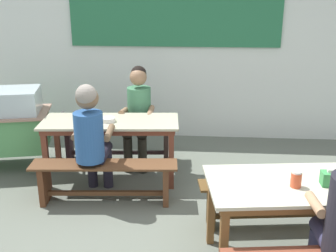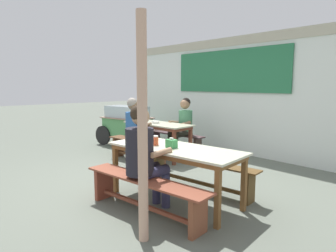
{
  "view_description": "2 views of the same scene",
  "coord_description": "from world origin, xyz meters",
  "px_view_note": "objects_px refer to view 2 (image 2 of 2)",
  "views": [
    {
      "loc": [
        0.09,
        -3.18,
        2.18
      ],
      "look_at": [
        -0.2,
        0.66,
        0.88
      ],
      "focal_mm": 43.62,
      "sensor_mm": 36.0,
      "label": 1
    },
    {
      "loc": [
        3.92,
        -2.85,
        1.56
      ],
      "look_at": [
        -0.16,
        0.83,
        0.79
      ],
      "focal_mm": 31.92,
      "sensor_mm": 36.0,
      "label": 2
    }
  ],
  "objects_px": {
    "person_near_front": "(144,152)",
    "condiment_jar": "(155,141)",
    "dining_table_near": "(175,152)",
    "wooden_support_post": "(143,131)",
    "bench_near_front": "(144,190)",
    "bench_far_back": "(175,140)",
    "dining_table_far": "(158,127)",
    "bench_far_front": "(138,148)",
    "tissue_box": "(171,144)",
    "bench_near_back": "(199,170)",
    "person_left_back_turned": "(136,124)",
    "food_cart": "(127,122)",
    "person_center_facing": "(183,123)",
    "soup_bowl": "(156,122)"
  },
  "relations": [
    {
      "from": "bench_far_back",
      "to": "dining_table_far",
      "type": "bearing_deg",
      "value": -85.63
    },
    {
      "from": "person_center_facing",
      "to": "bench_near_front",
      "type": "bearing_deg",
      "value": -53.39
    },
    {
      "from": "bench_near_back",
      "to": "person_center_facing",
      "type": "xyz_separation_m",
      "value": [
        -1.71,
        1.36,
        0.43
      ]
    },
    {
      "from": "food_cart",
      "to": "condiment_jar",
      "type": "xyz_separation_m",
      "value": [
        3.28,
        -1.75,
        0.2
      ]
    },
    {
      "from": "person_near_front",
      "to": "condiment_jar",
      "type": "xyz_separation_m",
      "value": [
        -0.26,
        0.4,
        0.05
      ]
    },
    {
      "from": "person_center_facing",
      "to": "food_cart",
      "type": "bearing_deg",
      "value": -170.81
    },
    {
      "from": "dining_table_far",
      "to": "bench_near_back",
      "type": "relative_size",
      "value": 0.86
    },
    {
      "from": "dining_table_near",
      "to": "wooden_support_post",
      "type": "bearing_deg",
      "value": -59.88
    },
    {
      "from": "person_center_facing",
      "to": "condiment_jar",
      "type": "relative_size",
      "value": 9.69
    },
    {
      "from": "bench_far_back",
      "to": "bench_far_front",
      "type": "distance_m",
      "value": 1.14
    },
    {
      "from": "dining_table_far",
      "to": "person_near_front",
      "type": "bearing_deg",
      "value": -43.54
    },
    {
      "from": "dining_table_far",
      "to": "wooden_support_post",
      "type": "bearing_deg",
      "value": -42.44
    },
    {
      "from": "food_cart",
      "to": "condiment_jar",
      "type": "distance_m",
      "value": 3.72
    },
    {
      "from": "person_near_front",
      "to": "person_center_facing",
      "type": "bearing_deg",
      "value": 126.1
    },
    {
      "from": "dining_table_near",
      "to": "condiment_jar",
      "type": "height_order",
      "value": "condiment_jar"
    },
    {
      "from": "dining_table_far",
      "to": "condiment_jar",
      "type": "distance_m",
      "value": 2.34
    },
    {
      "from": "bench_near_front",
      "to": "person_center_facing",
      "type": "height_order",
      "value": "person_center_facing"
    },
    {
      "from": "tissue_box",
      "to": "condiment_jar",
      "type": "height_order",
      "value": "tissue_box"
    },
    {
      "from": "food_cart",
      "to": "tissue_box",
      "type": "bearing_deg",
      "value": -25.64
    },
    {
      "from": "dining_table_far",
      "to": "bench_far_front",
      "type": "relative_size",
      "value": 1.04
    },
    {
      "from": "condiment_jar",
      "to": "soup_bowl",
      "type": "distance_m",
      "value": 2.31
    },
    {
      "from": "person_near_front",
      "to": "wooden_support_post",
      "type": "height_order",
      "value": "wooden_support_post"
    },
    {
      "from": "person_center_facing",
      "to": "person_near_front",
      "type": "distance_m",
      "value": 3.02
    },
    {
      "from": "bench_near_front",
      "to": "person_center_facing",
      "type": "xyz_separation_m",
      "value": [
        -1.85,
        2.49,
        0.42
      ]
    },
    {
      "from": "food_cart",
      "to": "person_left_back_turned",
      "type": "relative_size",
      "value": 1.31
    },
    {
      "from": "bench_near_back",
      "to": "condiment_jar",
      "type": "distance_m",
      "value": 0.87
    },
    {
      "from": "wooden_support_post",
      "to": "dining_table_near",
      "type": "bearing_deg",
      "value": 120.12
    },
    {
      "from": "food_cart",
      "to": "person_center_facing",
      "type": "distance_m",
      "value": 1.79
    },
    {
      "from": "food_cart",
      "to": "person_near_front",
      "type": "relative_size",
      "value": 1.29
    },
    {
      "from": "dining_table_far",
      "to": "person_center_facing",
      "type": "height_order",
      "value": "person_center_facing"
    },
    {
      "from": "bench_near_front",
      "to": "condiment_jar",
      "type": "xyz_separation_m",
      "value": [
        -0.34,
        0.46,
        0.5
      ]
    },
    {
      "from": "dining_table_far",
      "to": "bench_near_front",
      "type": "height_order",
      "value": "dining_table_far"
    },
    {
      "from": "dining_table_far",
      "to": "food_cart",
      "type": "relative_size",
      "value": 0.95
    },
    {
      "from": "dining_table_near",
      "to": "soup_bowl",
      "type": "distance_m",
      "value": 2.46
    },
    {
      "from": "tissue_box",
      "to": "condiment_jar",
      "type": "xyz_separation_m",
      "value": [
        -0.27,
        -0.05,
        0.01
      ]
    },
    {
      "from": "food_cart",
      "to": "person_left_back_turned",
      "type": "bearing_deg",
      "value": -27.15
    },
    {
      "from": "dining_table_near",
      "to": "condiment_jar",
      "type": "distance_m",
      "value": 0.32
    },
    {
      "from": "tissue_box",
      "to": "dining_table_near",
      "type": "bearing_deg",
      "value": 91.95
    },
    {
      "from": "dining_table_far",
      "to": "person_left_back_turned",
      "type": "height_order",
      "value": "person_left_back_turned"
    },
    {
      "from": "dining_table_far",
      "to": "condiment_jar",
      "type": "bearing_deg",
      "value": -40.81
    },
    {
      "from": "food_cart",
      "to": "bench_near_front",
      "type": "bearing_deg",
      "value": -31.43
    },
    {
      "from": "bench_near_back",
      "to": "person_left_back_turned",
      "type": "xyz_separation_m",
      "value": [
        -2.05,
        0.35,
        0.45
      ]
    },
    {
      "from": "bench_near_front",
      "to": "soup_bowl",
      "type": "bearing_deg",
      "value": 137.51
    },
    {
      "from": "bench_near_back",
      "to": "person_near_front",
      "type": "height_order",
      "value": "person_near_front"
    },
    {
      "from": "dining_table_near",
      "to": "person_near_front",
      "type": "height_order",
      "value": "person_near_front"
    },
    {
      "from": "dining_table_far",
      "to": "bench_near_back",
      "type": "xyz_separation_m",
      "value": [
        1.96,
        -0.85,
        -0.36
      ]
    },
    {
      "from": "bench_far_front",
      "to": "wooden_support_post",
      "type": "xyz_separation_m",
      "value": [
        2.53,
        -1.79,
        0.83
      ]
    },
    {
      "from": "bench_near_front",
      "to": "soup_bowl",
      "type": "xyz_separation_m",
      "value": [
        -2.12,
        1.94,
        0.46
      ]
    },
    {
      "from": "dining_table_near",
      "to": "soup_bowl",
      "type": "relative_size",
      "value": 12.06
    },
    {
      "from": "bench_far_back",
      "to": "food_cart",
      "type": "height_order",
      "value": "food_cart"
    }
  ]
}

